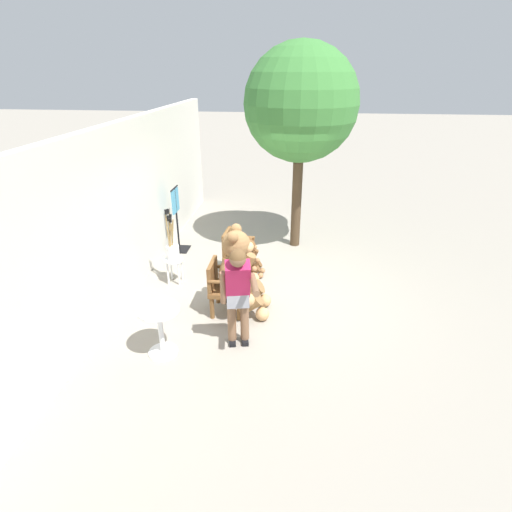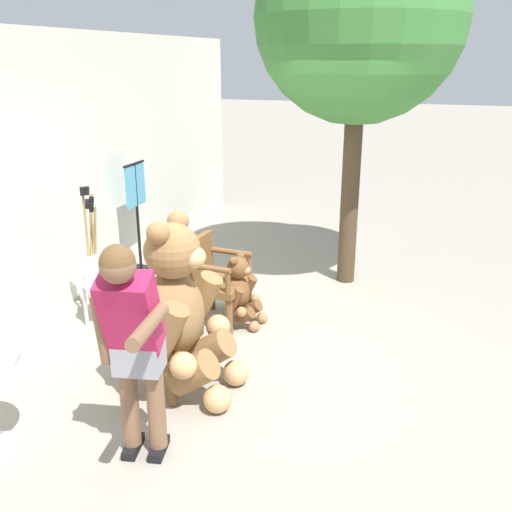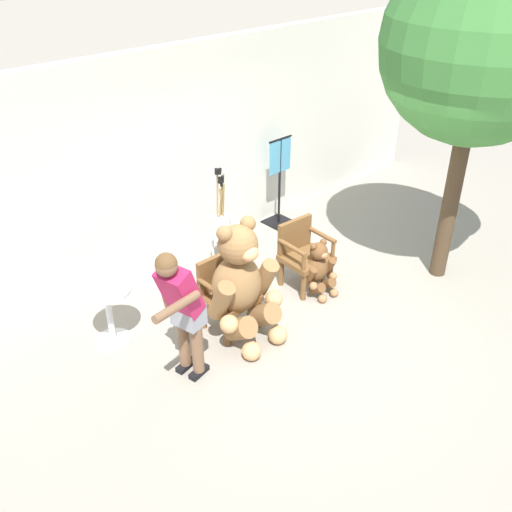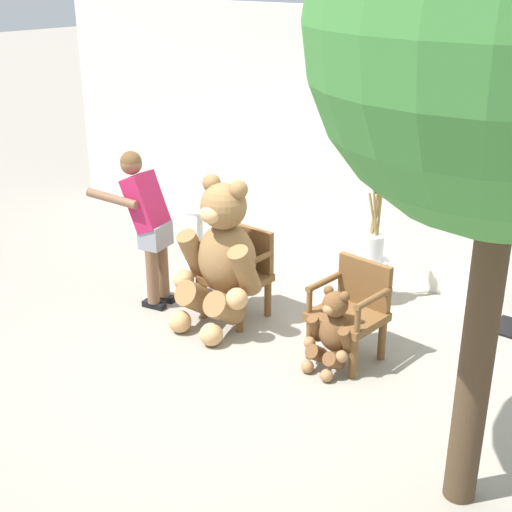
# 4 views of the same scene
# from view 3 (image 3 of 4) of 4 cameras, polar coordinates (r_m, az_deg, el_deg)

# --- Properties ---
(ground_plane) EXTENTS (60.00, 60.00, 0.00)m
(ground_plane) POSITION_cam_3_polar(r_m,az_deg,el_deg) (6.70, 4.97, -7.10)
(ground_plane) COLOR gray
(back_wall) EXTENTS (10.00, 0.16, 2.80)m
(back_wall) POSITION_cam_3_polar(r_m,az_deg,el_deg) (7.58, -8.13, 9.74)
(back_wall) COLOR silver
(back_wall) RESTS_ON ground
(wooden_chair_left) EXTENTS (0.56, 0.52, 0.86)m
(wooden_chair_left) POSITION_cam_3_polar(r_m,az_deg,el_deg) (6.45, -2.98, -3.60)
(wooden_chair_left) COLOR brown
(wooden_chair_left) RESTS_ON ground
(wooden_chair_right) EXTENTS (0.59, 0.56, 0.86)m
(wooden_chair_right) POSITION_cam_3_polar(r_m,az_deg,el_deg) (7.19, 4.73, 0.34)
(wooden_chair_right) COLOR brown
(wooden_chair_right) RESTS_ON ground
(teddy_bear_large) EXTENTS (0.86, 0.81, 1.44)m
(teddy_bear_large) POSITION_cam_3_polar(r_m,az_deg,el_deg) (6.15, -1.47, -2.77)
(teddy_bear_large) COLOR olive
(teddy_bear_large) RESTS_ON ground
(teddy_bear_small) EXTENTS (0.44, 0.43, 0.74)m
(teddy_bear_small) POSITION_cam_3_polar(r_m,az_deg,el_deg) (7.08, 6.32, -1.25)
(teddy_bear_small) COLOR brown
(teddy_bear_small) RESTS_ON ground
(person_visitor) EXTENTS (0.73, 0.58, 1.56)m
(person_visitor) POSITION_cam_3_polar(r_m,az_deg,el_deg) (5.52, -7.50, -4.80)
(person_visitor) COLOR black
(person_visitor) RESTS_ON ground
(white_stool) EXTENTS (0.34, 0.34, 0.46)m
(white_stool) POSITION_cam_3_polar(r_m,az_deg,el_deg) (7.64, -3.31, 1.50)
(white_stool) COLOR silver
(white_stool) RESTS_ON ground
(brush_bucket) EXTENTS (0.22, 0.22, 0.94)m
(brush_bucket) POSITION_cam_3_polar(r_m,az_deg,el_deg) (7.49, -3.41, 3.63)
(brush_bucket) COLOR white
(brush_bucket) RESTS_ON white_stool
(round_side_table) EXTENTS (0.56, 0.56, 0.72)m
(round_side_table) POSITION_cam_3_polar(r_m,az_deg,el_deg) (6.41, -14.54, -5.14)
(round_side_table) COLOR silver
(round_side_table) RESTS_ON ground
(patio_tree) EXTENTS (2.31, 2.20, 4.03)m
(patio_tree) POSITION_cam_3_polar(r_m,az_deg,el_deg) (7.01, 22.39, 18.66)
(patio_tree) COLOR #473523
(patio_tree) RESTS_ON ground
(clothing_display_stand) EXTENTS (0.44, 0.40, 1.36)m
(clothing_display_stand) POSITION_cam_3_polar(r_m,az_deg,el_deg) (8.54, 2.37, 7.63)
(clothing_display_stand) COLOR black
(clothing_display_stand) RESTS_ON ground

